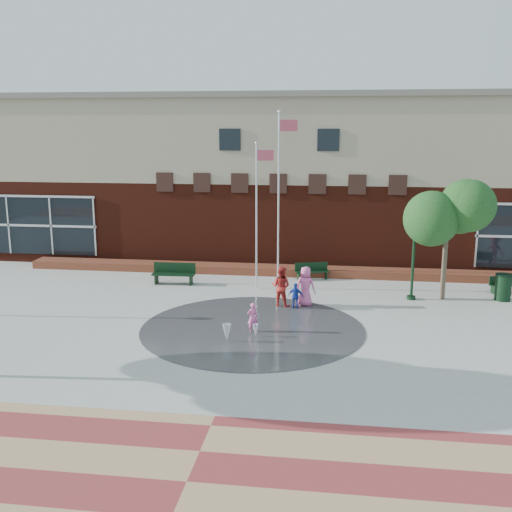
# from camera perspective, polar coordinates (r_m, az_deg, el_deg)

# --- Properties ---
(ground) EXTENTS (120.00, 120.00, 0.00)m
(ground) POSITION_cam_1_polar(r_m,az_deg,el_deg) (19.87, -1.58, -9.80)
(ground) COLOR #666056
(ground) RESTS_ON ground
(plaza_concrete) EXTENTS (46.00, 18.00, 0.01)m
(plaza_concrete) POSITION_cam_1_polar(r_m,az_deg,el_deg) (23.58, 0.00, -6.18)
(plaza_concrete) COLOR #A8A8A0
(plaza_concrete) RESTS_ON ground
(paver_band) EXTENTS (46.00, 6.00, 0.01)m
(paver_band) POSITION_cam_1_polar(r_m,az_deg,el_deg) (13.76, -6.62, -20.63)
(paver_band) COLOR maroon
(paver_band) RESTS_ON ground
(splash_pad) EXTENTS (8.40, 8.40, 0.01)m
(splash_pad) POSITION_cam_1_polar(r_m,az_deg,el_deg) (22.64, -0.34, -6.97)
(splash_pad) COLOR #383A3D
(splash_pad) RESTS_ON ground
(library_building) EXTENTS (44.40, 10.40, 9.20)m
(library_building) POSITION_cam_1_polar(r_m,az_deg,el_deg) (35.89, 2.93, 7.73)
(library_building) COLOR #4C170D
(library_building) RESTS_ON ground
(flower_bed) EXTENTS (26.00, 1.20, 0.40)m
(flower_bed) POSITION_cam_1_polar(r_m,az_deg,el_deg) (30.84, 1.91, -1.76)
(flower_bed) COLOR #A50727
(flower_bed) RESTS_ON ground
(flagpole_left) EXTENTS (0.95, 0.26, 8.22)m
(flagpole_left) POSITION_cam_1_polar(r_m,az_deg,el_deg) (29.29, 2.26, 6.59)
(flagpole_left) COLOR silver
(flagpole_left) RESTS_ON ground
(flagpole_right) EXTENTS (0.84, 0.16, 6.81)m
(flagpole_right) POSITION_cam_1_polar(r_m,az_deg,el_deg) (27.42, 0.13, 4.59)
(flagpole_right) COLOR silver
(flagpole_right) RESTS_ON ground
(lamp_right) EXTENTS (0.42, 0.42, 3.98)m
(lamp_right) POSITION_cam_1_polar(r_m,az_deg,el_deg) (26.67, 14.82, 1.06)
(lamp_right) COLOR black
(lamp_right) RESTS_ON ground
(bench_left) EXTENTS (2.06, 0.62, 1.03)m
(bench_left) POSITION_cam_1_polar(r_m,az_deg,el_deg) (29.06, -7.83, -2.06)
(bench_left) COLOR black
(bench_left) RESTS_ON ground
(bench_mid) EXTENTS (1.73, 0.93, 0.84)m
(bench_mid) POSITION_cam_1_polar(r_m,az_deg,el_deg) (29.84, 5.35, -1.75)
(bench_mid) COLOR black
(bench_mid) RESTS_ON ground
(bench_right) EXTENTS (1.62, 1.05, 0.79)m
(bench_right) POSITION_cam_1_polar(r_m,az_deg,el_deg) (29.62, 22.70, -2.79)
(bench_right) COLOR black
(bench_right) RESTS_ON ground
(trash_can) EXTENTS (0.72, 0.72, 1.19)m
(trash_can) POSITION_cam_1_polar(r_m,az_deg,el_deg) (28.21, 22.48, -2.77)
(trash_can) COLOR black
(trash_can) RESTS_ON ground
(tree_mid) EXTENTS (3.05, 3.05, 5.15)m
(tree_mid) POSITION_cam_1_polar(r_m,az_deg,el_deg) (26.92, 17.79, 3.75)
(tree_mid) COLOR #45382B
(tree_mid) RESTS_ON ground
(water_jet_a) EXTENTS (0.33, 0.33, 0.63)m
(water_jet_a) POSITION_cam_1_polar(r_m,az_deg,el_deg) (21.35, -2.80, -8.21)
(water_jet_a) COLOR white
(water_jet_a) RESTS_ON ground
(water_jet_b) EXTENTS (0.21, 0.21, 0.47)m
(water_jet_b) POSITION_cam_1_polar(r_m,az_deg,el_deg) (21.78, -0.06, -7.78)
(water_jet_b) COLOR white
(water_jet_b) RESTS_ON ground
(child_splash) EXTENTS (0.49, 0.44, 1.13)m
(child_splash) POSITION_cam_1_polar(r_m,az_deg,el_deg) (22.14, -0.33, -5.89)
(child_splash) COLOR pink
(child_splash) RESTS_ON ground
(adult_red) EXTENTS (0.98, 0.85, 1.72)m
(adult_red) POSITION_cam_1_polar(r_m,az_deg,el_deg) (25.23, 2.39, -2.93)
(adult_red) COLOR #B62922
(adult_red) RESTS_ON ground
(adult_pink) EXTENTS (0.96, 0.76, 1.72)m
(adult_pink) POSITION_cam_1_polar(r_m,az_deg,el_deg) (25.31, 4.73, -2.91)
(adult_pink) COLOR pink
(adult_pink) RESTS_ON ground
(child_blue) EXTENTS (0.69, 0.36, 1.12)m
(child_blue) POSITION_cam_1_polar(r_m,az_deg,el_deg) (24.92, 3.80, -3.85)
(child_blue) COLOR #18339E
(child_blue) RESTS_ON ground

